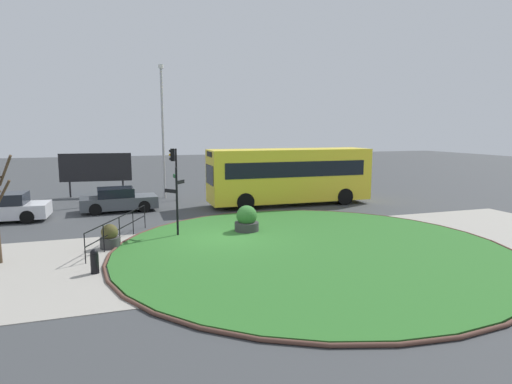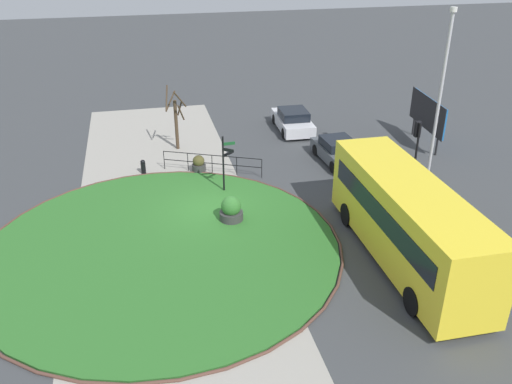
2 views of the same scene
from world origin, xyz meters
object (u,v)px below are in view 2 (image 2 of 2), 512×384
signpost_directional (225,160)px  street_tree_bare (176,118)px  bus_yellow (407,221)px  car_far_lane (338,151)px  planter_near_signpost (231,211)px  bollard_foreground (143,167)px  planter_kerbside (199,164)px  car_near_lane (293,121)px  billboard_left (428,114)px  traffic_light_near (417,139)px  lamppost_tall (441,92)px

signpost_directional → street_tree_bare: bearing=-164.0°
bus_yellow → street_tree_bare: bearing=29.4°
signpost_directional → car_far_lane: signpost_directional is taller
street_tree_bare → car_far_lane: bearing=65.5°
signpost_directional → planter_near_signpost: signpost_directional is taller
bollard_foreground → bus_yellow: bus_yellow is taller
bus_yellow → planter_kerbside: bus_yellow is taller
bus_yellow → car_near_lane: (-15.22, -0.05, -1.14)m
billboard_left → planter_kerbside: size_ratio=4.90×
billboard_left → street_tree_bare: size_ratio=1.23×
planter_near_signpost → car_far_lane: bearing=126.9°
bollard_foreground → traffic_light_near: bearing=72.5°
bus_yellow → bollard_foreground: bearing=42.9°
street_tree_bare → car_near_lane: bearing=101.8°
bollard_foreground → car_near_lane: 10.68m
car_far_lane → lamppost_tall: bearing=49.8°
car_near_lane → traffic_light_near: bearing=-155.2°
bus_yellow → planter_near_signpost: bus_yellow is taller
bus_yellow → car_near_lane: 15.26m
car_far_lane → street_tree_bare: bearing=-117.7°
car_far_lane → billboard_left: (-1.34, 5.94, 1.32)m
signpost_directional → bus_yellow: bearing=37.7°
planter_near_signpost → lamppost_tall: bearing=102.1°
billboard_left → street_tree_bare: bearing=-94.8°
bus_yellow → planter_near_signpost: (-4.51, -6.02, -1.24)m
bollard_foreground → bus_yellow: (10.55, 9.65, 1.37)m
billboard_left → street_tree_bare: street_tree_bare is taller
signpost_directional → planter_near_signpost: 3.19m
car_far_lane → traffic_light_near: bearing=34.9°
lamppost_tall → planter_kerbside: lamppost_tall is taller
car_far_lane → billboard_left: 6.23m
traffic_light_near → planter_kerbside: traffic_light_near is taller
bus_yellow → car_far_lane: bus_yellow is taller
car_far_lane → planter_kerbside: 7.75m
billboard_left → planter_kerbside: billboard_left is taller
bollard_foreground → planter_kerbside: (0.41, 2.90, 0.02)m
billboard_left → car_far_lane: bearing=-72.1°
lamppost_tall → billboard_left: (-4.27, 2.05, -2.63)m
signpost_directional → lamppost_tall: size_ratio=0.35×
car_far_lane → traffic_light_near: 4.70m
car_near_lane → planter_kerbside: car_near_lane is taller
bus_yellow → traffic_light_near: size_ratio=2.95×
bus_yellow → planter_near_signpost: 7.62m
bus_yellow → car_far_lane: (-9.77, 0.99, -1.17)m
signpost_directional → bollard_foreground: bearing=-128.4°
planter_near_signpost → street_tree_bare: (-9.15, -1.51, 1.33)m
lamppost_tall → planter_near_signpost: (2.34, -10.91, -4.02)m
car_near_lane → street_tree_bare: bearing=103.8°
planter_kerbside → bollard_foreground: bearing=-98.1°
car_near_lane → traffic_light_near: traffic_light_near is taller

